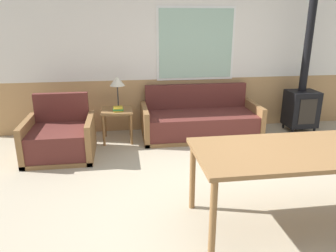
% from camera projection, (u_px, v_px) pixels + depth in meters
% --- Properties ---
extents(ground_plane, '(16.00, 16.00, 0.00)m').
position_uv_depth(ground_plane, '(239.00, 201.00, 3.64)').
color(ground_plane, '#B2A58C').
extents(wall_back, '(7.20, 0.09, 2.70)m').
position_uv_depth(wall_back, '(192.00, 53.00, 5.68)').
color(wall_back, tan).
rests_on(wall_back, ground_plane).
extents(couch, '(1.95, 0.86, 0.83)m').
position_uv_depth(couch, '(200.00, 122.00, 5.56)').
color(couch, olive).
rests_on(couch, ground_plane).
extents(armchair, '(0.96, 0.87, 0.86)m').
position_uv_depth(armchair, '(60.00, 139.00, 4.74)').
color(armchair, olive).
rests_on(armchair, ground_plane).
extents(side_table, '(0.49, 0.49, 0.53)m').
position_uv_depth(side_table, '(117.00, 115.00, 5.30)').
color(side_table, olive).
rests_on(side_table, ground_plane).
extents(table_lamp, '(0.24, 0.24, 0.53)m').
position_uv_depth(table_lamp, '(117.00, 82.00, 5.22)').
color(table_lamp, '#262628').
rests_on(table_lamp, side_table).
extents(book_stack, '(0.17, 0.16, 0.07)m').
position_uv_depth(book_stack, '(118.00, 109.00, 5.18)').
color(book_stack, gold).
rests_on(book_stack, side_table).
extents(dining_table, '(2.03, 0.90, 0.78)m').
position_uv_depth(dining_table, '(303.00, 156.00, 3.05)').
color(dining_table, olive).
rests_on(dining_table, ground_plane).
extents(wood_stove, '(0.51, 0.44, 2.55)m').
position_uv_depth(wood_stove, '(302.00, 96.00, 5.71)').
color(wood_stove, black).
rests_on(wood_stove, ground_plane).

